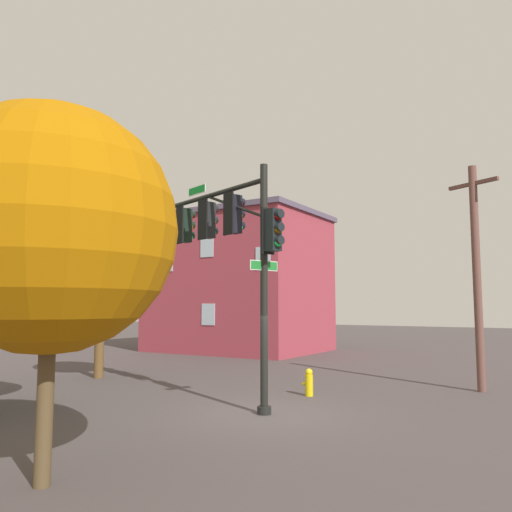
% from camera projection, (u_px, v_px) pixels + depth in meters
% --- Properties ---
extents(ground_plane, '(120.00, 120.00, 0.00)m').
position_uv_depth(ground_plane, '(264.00, 414.00, 12.82)').
color(ground_plane, '#483F3F').
extents(signal_pole_assembly, '(6.29, 2.45, 6.53)m').
position_uv_depth(signal_pole_assembly, '(219.00, 234.00, 14.88)').
color(signal_pole_assembly, black).
rests_on(signal_pole_assembly, ground_plane).
extents(utility_pole, '(1.68, 0.88, 7.44)m').
position_uv_depth(utility_pole, '(477.00, 272.00, 16.58)').
color(utility_pole, brown).
rests_on(utility_pole, ground_plane).
extents(fire_hydrant, '(0.33, 0.24, 0.83)m').
position_uv_depth(fire_hydrant, '(309.00, 382.00, 15.47)').
color(fire_hydrant, gold).
rests_on(fire_hydrant, ground_plane).
extents(tree_near, '(2.90, 2.90, 4.86)m').
position_uv_depth(tree_near, '(101.00, 290.00, 19.69)').
color(tree_near, brown).
rests_on(tree_near, ground_plane).
extents(tree_mid, '(4.01, 4.01, 5.99)m').
position_uv_depth(tree_mid, '(52.00, 229.00, 8.07)').
color(tree_mid, brown).
rests_on(tree_mid, ground_plane).
extents(brick_building, '(10.10, 7.81, 8.46)m').
position_uv_depth(brick_building, '(239.00, 282.00, 31.66)').
color(brick_building, '#973541').
rests_on(brick_building, ground_plane).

